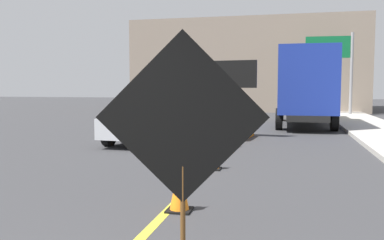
# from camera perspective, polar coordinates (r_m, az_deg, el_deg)

# --- Properties ---
(lane_center_stripe) EXTENTS (0.14, 36.00, 0.01)m
(lane_center_stripe) POSITION_cam_1_polar(r_m,az_deg,el_deg) (7.53, -0.03, -9.13)
(lane_center_stripe) COLOR yellow
(lane_center_stripe) RESTS_ON ground
(roadwork_sign) EXTENTS (1.60, 0.39, 2.33)m
(roadwork_sign) POSITION_cam_1_polar(r_m,az_deg,el_deg) (3.84, -1.31, -0.29)
(roadwork_sign) COLOR #593819
(roadwork_sign) RESTS_ON ground
(arrow_board_trailer) EXTENTS (1.60, 1.92, 2.70)m
(arrow_board_trailer) POSITION_cam_1_polar(r_m,az_deg,el_deg) (14.39, 5.81, -0.58)
(arrow_board_trailer) COLOR orange
(arrow_board_trailer) RESTS_ON ground
(box_truck) EXTENTS (2.47, 7.26, 3.40)m
(box_truck) POSITION_cam_1_polar(r_m,az_deg,el_deg) (19.23, 15.50, 4.64)
(box_truck) COLOR black
(box_truck) RESTS_ON ground
(pickup_car) EXTENTS (2.23, 4.59, 1.38)m
(pickup_car) POSITION_cam_1_polar(r_m,az_deg,el_deg) (13.55, -5.13, 0.01)
(pickup_car) COLOR silver
(pickup_car) RESTS_ON ground
(highway_guide_sign) EXTENTS (2.79, 0.27, 5.00)m
(highway_guide_sign) POSITION_cam_1_polar(r_m,az_deg,el_deg) (26.28, 19.70, 7.99)
(highway_guide_sign) COLOR gray
(highway_guide_sign) RESTS_ON ground
(far_building_block) EXTENTS (16.75, 9.11, 6.62)m
(far_building_block) POSITION_cam_1_polar(r_m,az_deg,el_deg) (33.14, 8.04, 7.29)
(far_building_block) COLOR gray
(far_building_block) RESTS_ON ground
(traffic_cone_near_sign) EXTENTS (0.36, 0.36, 0.74)m
(traffic_cone_near_sign) POSITION_cam_1_polar(r_m,az_deg,el_deg) (5.98, -1.78, -9.25)
(traffic_cone_near_sign) COLOR black
(traffic_cone_near_sign) RESTS_ON ground
(traffic_cone_mid_lane) EXTENTS (0.36, 0.36, 0.70)m
(traffic_cone_mid_lane) POSITION_cam_1_polar(r_m,az_deg,el_deg) (8.92, 2.91, -4.73)
(traffic_cone_mid_lane) COLOR black
(traffic_cone_mid_lane) RESTS_ON ground
(traffic_cone_far_lane) EXTENTS (0.36, 0.36, 0.74)m
(traffic_cone_far_lane) POSITION_cam_1_polar(r_m,az_deg,el_deg) (12.10, 5.18, -2.15)
(traffic_cone_far_lane) COLOR black
(traffic_cone_far_lane) RESTS_ON ground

